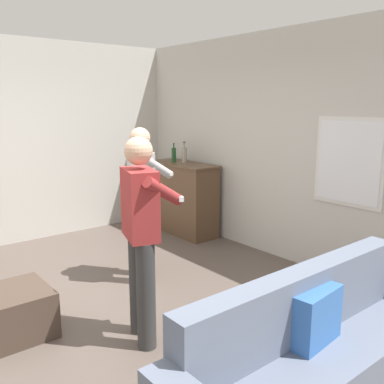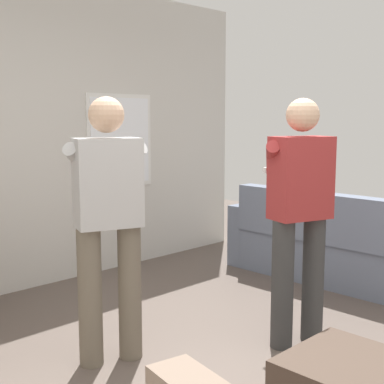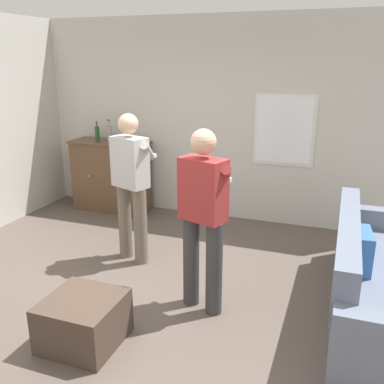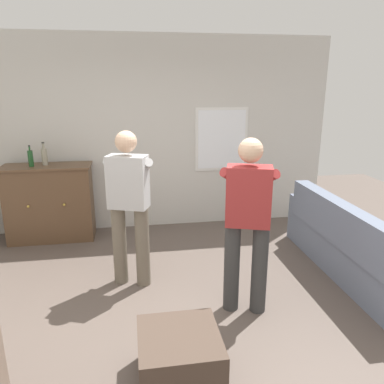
% 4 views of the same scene
% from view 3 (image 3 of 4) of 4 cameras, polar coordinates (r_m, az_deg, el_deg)
% --- Properties ---
extents(ground, '(10.40, 10.40, 0.00)m').
position_cam_3_polar(ground, '(4.24, -8.17, -14.58)').
color(ground, brown).
extents(wall_back_with_window, '(5.20, 0.15, 2.80)m').
position_cam_3_polar(wall_back_with_window, '(6.11, 3.28, 9.54)').
color(wall_back_with_window, beige).
rests_on(wall_back_with_window, ground).
extents(couch, '(0.57, 2.41, 0.87)m').
position_cam_3_polar(couch, '(4.24, 21.71, -10.59)').
color(couch, slate).
rests_on(couch, ground).
extents(sideboard_cabinet, '(1.18, 0.49, 1.06)m').
position_cam_3_polar(sideboard_cabinet, '(6.58, -10.70, 2.13)').
color(sideboard_cabinet, brown).
rests_on(sideboard_cabinet, ground).
extents(bottle_wine_green, '(0.08, 0.08, 0.31)m').
position_cam_3_polar(bottle_wine_green, '(6.48, -10.97, 7.78)').
color(bottle_wine_green, gray).
rests_on(bottle_wine_green, sideboard_cabinet).
extents(bottle_liquor_amber, '(0.07, 0.07, 0.29)m').
position_cam_3_polar(bottle_liquor_amber, '(6.50, -12.52, 7.64)').
color(bottle_liquor_amber, '#1E4C23').
rests_on(bottle_liquor_amber, sideboard_cabinet).
extents(ottoman, '(0.59, 0.59, 0.40)m').
position_cam_3_polar(ottoman, '(3.73, -14.26, -16.28)').
color(ottoman, '#47382D').
rests_on(ottoman, ground).
extents(person_standing_left, '(0.52, 0.52, 1.68)m').
position_cam_3_polar(person_standing_left, '(4.76, -8.07, 1.44)').
color(person_standing_left, '#6B6051').
rests_on(person_standing_left, ground).
extents(person_standing_right, '(0.53, 0.52, 1.68)m').
position_cam_3_polar(person_standing_right, '(3.75, 1.56, -2.81)').
color(person_standing_right, '#383838').
rests_on(person_standing_right, ground).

